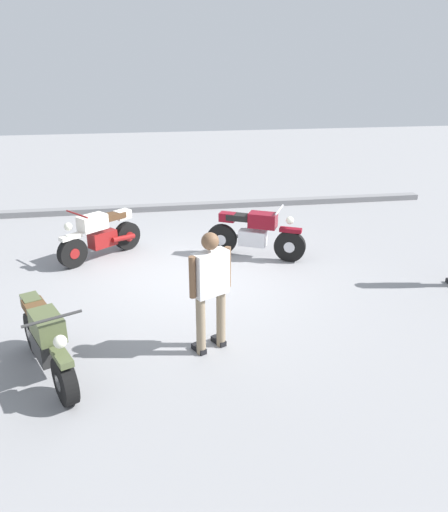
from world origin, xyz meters
The scene contains 6 objects.
ground_plane centered at (0.00, 0.00, 0.00)m, with size 40.00×40.00×0.00m, color gray.
curb_edge centered at (0.00, 4.60, 0.07)m, with size 14.00×0.30×0.15m, color gray.
motorcycle_maroon_cruiser centered at (1.30, 0.82, 0.52)m, with size 1.92×1.07×1.09m.
motorcycle_olive_vintage centered at (-2.24, -2.79, 0.49)m, with size 1.01×1.84×1.07m.
motorcycle_cream_vintage centered at (-1.83, 1.31, 0.49)m, with size 1.61×1.36×1.07m.
person_in_white_shirt centered at (-0.08, -2.54, 1.02)m, with size 0.64×0.48×1.76m.
Camera 1 is at (-0.88, -8.62, 3.88)m, focal length 34.97 mm.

